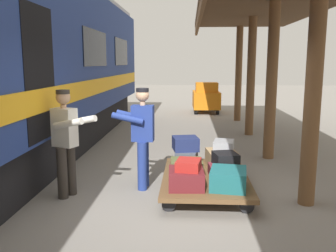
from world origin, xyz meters
The scene contains 15 objects.
ground_plane centered at (0.00, 0.00, 0.00)m, with size 60.00×60.00×0.00m, color gray.
luggage_cart centered at (-0.34, -0.46, 0.23)m, with size 1.39×2.16×0.27m.
suitcase_teal_softside centered at (-0.65, 0.14, 0.42)m, with size 0.52×0.59×0.29m, color #1E666B.
suitcase_burgundy_valise centered at (-0.65, -0.46, 0.36)m, with size 0.49×0.46×0.18m, color maroon.
suitcase_tan_vintage centered at (-0.65, -1.05, 0.42)m, with size 0.49×0.56×0.28m, color tan.
suitcase_slate_roller centered at (-0.02, -1.05, 0.41)m, with size 0.36×0.57×0.28m, color #4C515B.
suitcase_olive_duffel centered at (-0.02, -0.46, 0.40)m, with size 0.51×0.49×0.26m, color brown.
suitcase_maroon_trunk centered at (-0.02, 0.14, 0.41)m, with size 0.52×0.57×0.27m, color maroon.
suitcase_black_hardshell centered at (-0.66, -0.48, 0.55)m, with size 0.37×0.42×0.21m, color black.
suitcase_red_plastic centered at (-0.06, 0.13, 0.62)m, with size 0.34×0.40×0.15m, color #AD231E.
suitcase_navy_fabric centered at (0.00, -1.08, 0.67)m, with size 0.44×0.43×0.24m, color navy.
suitcase_gray_aluminum centered at (-0.69, -1.07, 0.65)m, with size 0.34×0.44×0.18m, color #9EA0A5.
porter_in_overalls centered at (0.73, -0.58, 0.93)m, with size 0.68×0.45×1.70m.
porter_by_door centered at (1.85, -0.10, 0.93)m, with size 0.74×0.59×1.70m.
baggage_tug centered at (-0.78, -10.24, 0.63)m, with size 1.15×1.73×1.30m.
Camera 1 is at (-0.06, 5.40, 2.11)m, focal length 39.27 mm.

